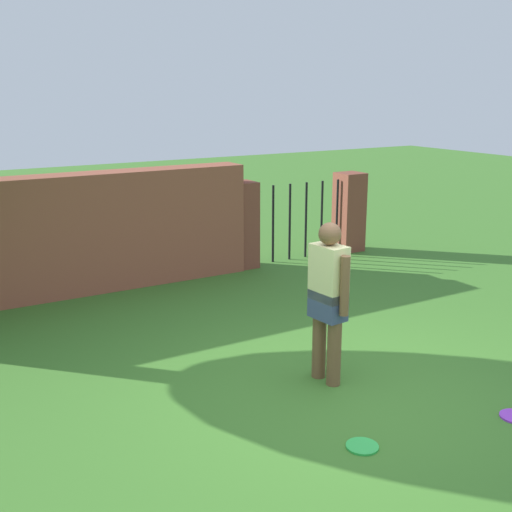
{
  "coord_description": "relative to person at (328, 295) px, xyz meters",
  "views": [
    {
      "loc": [
        -3.62,
        -4.38,
        2.86
      ],
      "look_at": [
        0.03,
        1.74,
        1.0
      ],
      "focal_mm": 45.53,
      "sensor_mm": 36.0,
      "label": 1
    }
  ],
  "objects": [
    {
      "name": "fence_gate",
      "position": [
        2.48,
        4.14,
        -0.2
      ],
      "size": [
        2.65,
        0.44,
        1.4
      ],
      "color": "brown",
      "rests_on": "ground"
    },
    {
      "name": "person",
      "position": [
        0.0,
        0.0,
        0.0
      ],
      "size": [
        0.25,
        0.54,
        1.62
      ],
      "rotation": [
        0.0,
        0.0,
        1.66
      ],
      "color": "brown",
      "rests_on": "ground"
    },
    {
      "name": "brick_wall",
      "position": [
        -1.56,
        4.14,
        -0.05
      ],
      "size": [
        5.66,
        0.5,
        1.7
      ],
      "primitive_type": "cube",
      "color": "brown",
      "rests_on": "ground"
    },
    {
      "name": "frisbee_green",
      "position": [
        -0.5,
        -1.17,
        -0.89
      ],
      "size": [
        0.27,
        0.27,
        0.02
      ],
      "primitive_type": "cylinder",
      "color": "green",
      "rests_on": "ground"
    },
    {
      "name": "ground_plane",
      "position": [
        -0.06,
        -0.41,
        -0.9
      ],
      "size": [
        40.0,
        40.0,
        0.0
      ],
      "primitive_type": "plane",
      "color": "#3D7528"
    }
  ]
}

